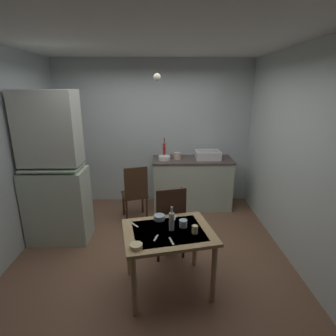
# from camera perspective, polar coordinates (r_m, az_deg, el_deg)

# --- Properties ---
(ground_plane) EXTENTS (4.63, 4.63, 0.00)m
(ground_plane) POSITION_cam_1_polar(r_m,az_deg,el_deg) (3.92, -3.43, -17.04)
(ground_plane) COLOR brown
(wall_back) EXTENTS (3.73, 0.10, 2.69)m
(wall_back) POSITION_cam_1_polar(r_m,az_deg,el_deg) (5.12, -2.91, 7.46)
(wall_back) COLOR silver
(wall_back) RESTS_ON ground
(wall_left) EXTENTS (0.10, 3.60, 2.69)m
(wall_left) POSITION_cam_1_polar(r_m,az_deg,el_deg) (3.92, -32.21, 1.88)
(wall_left) COLOR #B2BFC4
(wall_left) RESTS_ON ground
(wall_right) EXTENTS (0.10, 3.60, 2.69)m
(wall_right) POSITION_cam_1_polar(r_m,az_deg,el_deg) (3.76, 25.87, 2.27)
(wall_right) COLOR silver
(wall_right) RESTS_ON ground
(ceiling_slab) EXTENTS (3.73, 3.60, 0.10)m
(ceiling_slab) POSITION_cam_1_polar(r_m,az_deg,el_deg) (3.29, -4.37, 26.56)
(ceiling_slab) COLOR silver
(hutch_cabinet) EXTENTS (0.85, 0.50, 2.16)m
(hutch_cabinet) POSITION_cam_1_polar(r_m,az_deg,el_deg) (4.05, -23.23, -1.34)
(hutch_cabinet) COLOR #ACBBA9
(hutch_cabinet) RESTS_ON ground
(counter_cabinet) EXTENTS (1.45, 0.64, 0.93)m
(counter_cabinet) POSITION_cam_1_polar(r_m,az_deg,el_deg) (5.01, 5.16, -3.19)
(counter_cabinet) COLOR #ACBBA9
(counter_cabinet) RESTS_ON ground
(sink_basin) EXTENTS (0.44, 0.34, 0.15)m
(sink_basin) POSITION_cam_1_polar(r_m,az_deg,el_deg) (4.89, 8.57, 2.83)
(sink_basin) COLOR white
(sink_basin) RESTS_ON counter_cabinet
(hand_pump) EXTENTS (0.05, 0.27, 0.39)m
(hand_pump) POSITION_cam_1_polar(r_m,az_deg,el_deg) (4.84, -0.81, 4.00)
(hand_pump) COLOR #B21E19
(hand_pump) RESTS_ON counter_cabinet
(mixing_bowl_counter) EXTENTS (0.21, 0.21, 0.07)m
(mixing_bowl_counter) POSITION_cam_1_polar(r_m,az_deg,el_deg) (4.78, -0.78, 2.19)
(mixing_bowl_counter) COLOR white
(mixing_bowl_counter) RESTS_ON counter_cabinet
(stoneware_crock) EXTENTS (0.13, 0.13, 0.12)m
(stoneware_crock) POSITION_cam_1_polar(r_m,az_deg,el_deg) (4.84, 2.01, 2.64)
(stoneware_crock) COLOR beige
(stoneware_crock) RESTS_ON counter_cabinet
(dining_table) EXTENTS (1.07, 0.91, 0.72)m
(dining_table) POSITION_cam_1_polar(r_m,az_deg,el_deg) (2.97, 0.07, -15.12)
(dining_table) COLOR tan
(dining_table) RESTS_ON ground
(chair_far_side) EXTENTS (0.48, 0.48, 1.00)m
(chair_far_side) POSITION_cam_1_polar(r_m,az_deg,el_deg) (3.53, 0.25, -11.29)
(chair_far_side) COLOR #382516
(chair_far_side) RESTS_ON ground
(chair_by_counter) EXTENTS (0.50, 0.50, 0.97)m
(chair_by_counter) POSITION_cam_1_polar(r_m,az_deg,el_deg) (4.48, -7.07, -5.23)
(chair_by_counter) COLOR #3B2416
(chair_by_counter) RESTS_ON ground
(serving_bowl_wide) EXTENTS (0.13, 0.13, 0.06)m
(serving_bowl_wide) POSITION_cam_1_polar(r_m,az_deg,el_deg) (3.12, -1.88, -10.57)
(serving_bowl_wide) COLOR #9EB2C6
(serving_bowl_wide) RESTS_ON dining_table
(soup_bowl_small) EXTENTS (0.13, 0.13, 0.04)m
(soup_bowl_small) POSITION_cam_1_polar(r_m,az_deg,el_deg) (2.65, -6.87, -16.33)
(soup_bowl_small) COLOR beige
(soup_bowl_small) RESTS_ON dining_table
(mug_tall) EXTENTS (0.09, 0.09, 0.08)m
(mug_tall) POSITION_cam_1_polar(r_m,az_deg,el_deg) (2.97, 3.30, -11.81)
(mug_tall) COLOR #9EB2C6
(mug_tall) RESTS_ON dining_table
(mug_dark) EXTENTS (0.06, 0.06, 0.09)m
(mug_dark) POSITION_cam_1_polar(r_m,az_deg,el_deg) (2.86, 5.79, -13.02)
(mug_dark) COLOR beige
(mug_dark) RESTS_ON dining_table
(glass_bottle) EXTENTS (0.06, 0.06, 0.27)m
(glass_bottle) POSITION_cam_1_polar(r_m,az_deg,el_deg) (2.88, 0.79, -11.26)
(glass_bottle) COLOR #B7BCC1
(glass_bottle) RESTS_ON dining_table
(table_knife) EXTENTS (0.07, 0.21, 0.00)m
(table_knife) POSITION_cam_1_polar(r_m,az_deg,el_deg) (3.12, 1.34, -11.08)
(table_knife) COLOR silver
(table_knife) RESTS_ON dining_table
(teaspoon_near_bowl) EXTENTS (0.06, 0.14, 0.00)m
(teaspoon_near_bowl) POSITION_cam_1_polar(r_m,az_deg,el_deg) (2.74, 0.76, -15.47)
(teaspoon_near_bowl) COLOR beige
(teaspoon_near_bowl) RESTS_ON dining_table
(teaspoon_by_cup) EXTENTS (0.05, 0.12, 0.00)m
(teaspoon_by_cup) POSITION_cam_1_polar(r_m,az_deg,el_deg) (2.79, -2.61, -14.78)
(teaspoon_by_cup) COLOR beige
(teaspoon_by_cup) RESTS_ON dining_table
(serving_spoon) EXTENTS (0.11, 0.13, 0.00)m
(serving_spoon) POSITION_cam_1_polar(r_m,az_deg,el_deg) (3.05, -7.29, -11.96)
(serving_spoon) COLOR beige
(serving_spoon) RESTS_ON dining_table
(pendant_bulb) EXTENTS (0.08, 0.08, 0.08)m
(pendant_bulb) POSITION_cam_1_polar(r_m,az_deg,el_deg) (3.05, -2.36, 18.95)
(pendant_bulb) COLOR #F9EFCC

